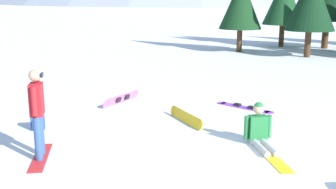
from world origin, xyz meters
TOP-DOWN VIEW (x-y plane):
  - ground_plane at (0.00, 0.00)m, footprint 800.00×800.00m
  - snowboarder_foreground at (-3.67, -0.24)m, footprint 0.92×1.50m
  - snowboarder_midground at (0.53, 1.81)m, footprint 1.15×1.77m
  - loose_snowboard_near_right at (-1.48, 3.02)m, footprint 1.26×1.34m
  - loose_snowboard_far_spare at (-3.87, 4.31)m, footprint 0.56×1.69m
  - loose_snowboard_near_left at (-0.20, 4.90)m, footprint 1.82×0.99m
  - backpack_blue at (-4.81, 1.33)m, footprint 0.38×0.36m

SIDE VIEW (x-z plane):
  - ground_plane at x=0.00m, z-range 0.00..0.00m
  - loose_snowboard_near_left at x=-0.20m, z-range -0.02..0.07m
  - loose_snowboard_near_right at x=-1.48m, z-range 0.00..0.27m
  - loose_snowboard_far_spare at x=-3.87m, z-range 0.00..0.29m
  - backpack_blue at x=-4.81m, z-range -0.02..0.45m
  - snowboarder_midground at x=0.53m, z-range -0.15..0.80m
  - snowboarder_foreground at x=-3.67m, z-range 0.06..1.89m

